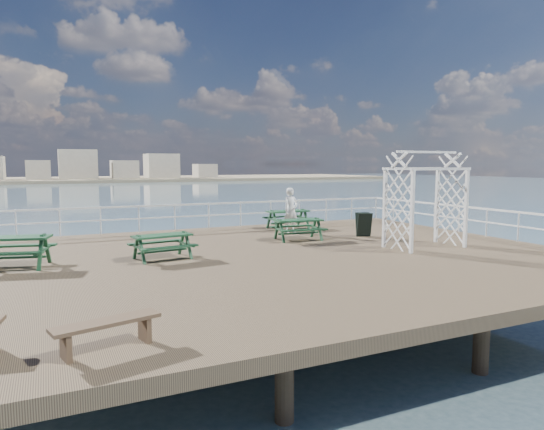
{
  "coord_description": "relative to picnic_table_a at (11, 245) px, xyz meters",
  "views": [
    {
      "loc": [
        -6.31,
        -13.12,
        2.75
      ],
      "look_at": [
        0.32,
        1.08,
        1.1
      ],
      "focal_mm": 32.0,
      "sensor_mm": 36.0,
      "label": 1
    }
  ],
  "objects": [
    {
      "name": "ground",
      "position": [
        7.23,
        -1.34,
        -0.76
      ],
      "size": [
        18.0,
        14.0,
        0.3
      ],
      "primitive_type": "cube",
      "color": "brown",
      "rests_on": "ground"
    },
    {
      "name": "trellis_arbor",
      "position": [
        12.23,
        -2.2,
        0.81
      ],
      "size": [
        2.6,
        1.46,
        3.18
      ],
      "rotation": [
        0.0,
        0.0,
        0.04
      ],
      "color": "white",
      "rests_on": "ground"
    },
    {
      "name": "railing",
      "position": [
        7.16,
        1.23,
        0.27
      ],
      "size": [
        17.77,
        13.76,
        1.1
      ],
      "color": "white",
      "rests_on": "ground"
    },
    {
      "name": "picnic_table_c",
      "position": [
        10.27,
        3.94,
        -0.04
      ],
      "size": [
        1.83,
        1.48,
        0.88
      ],
      "rotation": [
        0.0,
        0.0,
        0.02
      ],
      "color": "#153B20",
      "rests_on": "ground"
    },
    {
      "name": "picnic_table_a",
      "position": [
        0.0,
        0.0,
        0.0
      ],
      "size": [
        2.28,
        2.01,
        0.95
      ],
      "rotation": [
        0.0,
        0.0,
        -0.26
      ],
      "color": "#153B20",
      "rests_on": "ground"
    },
    {
      "name": "sandwich_board",
      "position": [
        11.83,
        0.65,
        -0.16
      ],
      "size": [
        0.65,
        0.56,
        0.92
      ],
      "rotation": [
        0.0,
        0.0,
        -0.28
      ],
      "color": "black",
      "rests_on": "ground"
    },
    {
      "name": "person",
      "position": [
        9.8,
        2.76,
        0.3
      ],
      "size": [
        0.73,
        0.55,
        1.81
      ],
      "primitive_type": "imported",
      "rotation": [
        0.0,
        0.0,
        0.2
      ],
      "color": "white",
      "rests_on": "ground"
    },
    {
      "name": "flat_bench_near",
      "position": [
        1.64,
        -7.14,
        -0.27
      ],
      "size": [
        1.62,
        0.76,
        0.45
      ],
      "rotation": [
        0.0,
        0.0,
        0.25
      ],
      "color": "#4F3F28",
      "rests_on": "ground"
    },
    {
      "name": "picnic_table_b",
      "position": [
        9.18,
        0.97,
        -0.06
      ],
      "size": [
        1.9,
        1.6,
        0.85
      ],
      "rotation": [
        0.0,
        0.0,
        -0.11
      ],
      "color": "#153B20",
      "rests_on": "ground"
    },
    {
      "name": "sea_backdrop",
      "position": [
        19.77,
        132.73,
        -1.11
      ],
      "size": [
        300.0,
        300.0,
        9.2
      ],
      "color": "#446172",
      "rests_on": "ground"
    },
    {
      "name": "picnic_table_d",
      "position": [
        3.91,
        -0.52,
        -0.08
      ],
      "size": [
        1.85,
        1.57,
        0.81
      ],
      "rotation": [
        0.0,
        0.0,
        0.14
      ],
      "color": "#153B20",
      "rests_on": "ground"
    }
  ]
}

